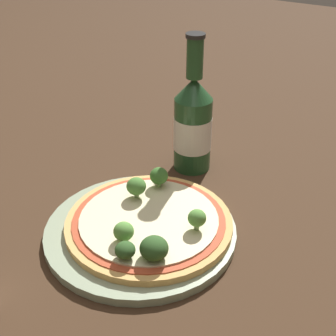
% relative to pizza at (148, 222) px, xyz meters
% --- Properties ---
extents(ground_plane, '(3.00, 3.00, 0.00)m').
position_rel_pizza_xyz_m(ground_plane, '(0.00, -0.01, -0.02)').
color(ground_plane, '#3D2819').
extents(plate, '(0.26, 0.26, 0.01)m').
position_rel_pizza_xyz_m(plate, '(-0.01, -0.00, -0.01)').
color(plate, '#93A384').
rests_on(plate, ground_plane).
extents(pizza, '(0.23, 0.23, 0.01)m').
position_rel_pizza_xyz_m(pizza, '(0.00, 0.00, 0.00)').
color(pizza, tan).
rests_on(pizza, plate).
extents(broccoli_floret_0, '(0.03, 0.03, 0.03)m').
position_rel_pizza_xyz_m(broccoli_floret_0, '(0.00, -0.05, 0.02)').
color(broccoli_floret_0, '#89A866').
rests_on(broccoli_floret_0, pizza).
extents(broccoli_floret_1, '(0.03, 0.03, 0.03)m').
position_rel_pizza_xyz_m(broccoli_floret_1, '(-0.04, 0.03, 0.03)').
color(broccoli_floret_1, '#89A866').
rests_on(broccoli_floret_1, pizza).
extents(broccoli_floret_2, '(0.02, 0.02, 0.03)m').
position_rel_pizza_xyz_m(broccoli_floret_2, '(0.07, 0.01, 0.02)').
color(broccoli_floret_2, '#89A866').
rests_on(broccoli_floret_2, pizza).
extents(broccoli_floret_3, '(0.03, 0.03, 0.03)m').
position_rel_pizza_xyz_m(broccoli_floret_3, '(-0.03, 0.07, 0.02)').
color(broccoli_floret_3, '#89A866').
rests_on(broccoli_floret_3, pizza).
extents(broccoli_floret_4, '(0.02, 0.02, 0.02)m').
position_rel_pizza_xyz_m(broccoli_floret_4, '(0.02, -0.08, 0.02)').
color(broccoli_floret_4, '#89A866').
rests_on(broccoli_floret_4, pizza).
extents(broccoli_floret_5, '(0.03, 0.03, 0.03)m').
position_rel_pizza_xyz_m(broccoli_floret_5, '(0.05, -0.06, 0.02)').
color(broccoli_floret_5, '#89A866').
rests_on(broccoli_floret_5, pizza).
extents(beer_bottle, '(0.06, 0.06, 0.22)m').
position_rel_pizza_xyz_m(beer_bottle, '(-0.04, 0.18, 0.06)').
color(beer_bottle, '#234C28').
rests_on(beer_bottle, ground_plane).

